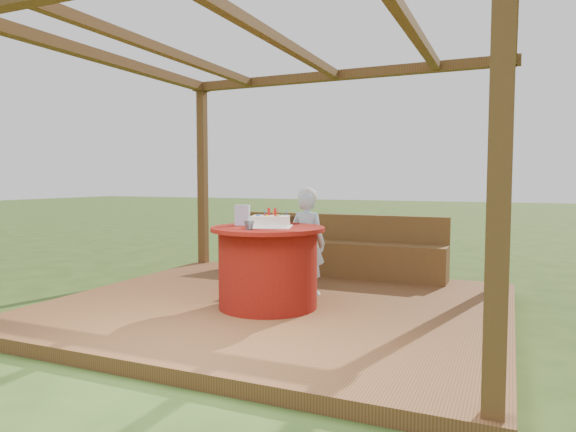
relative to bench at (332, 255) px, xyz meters
The scene contains 10 objects.
ground 1.76m from the bench, 90.00° to the right, with size 60.00×60.00×0.00m, color #2D4818.
deck 1.75m from the bench, 90.00° to the right, with size 4.50×4.00×0.12m, color brown.
pergola 2.65m from the bench, 90.00° to the right, with size 4.50×4.00×2.72m.
bench is the anchor object (origin of this frame).
table 1.94m from the bench, 90.37° to the right, with size 1.13×1.13×0.80m.
chair 0.95m from the bench, 99.60° to the right, with size 0.38×0.38×0.83m.
elderly_woman 1.29m from the bench, 83.85° to the right, with size 0.45×0.32×1.18m.
birthday_cake 2.03m from the bench, 89.61° to the right, with size 0.52×0.52×0.18m.
gift_bag 2.01m from the bench, 100.10° to the right, with size 0.15×0.09×0.21m, color #E191CB.
drinking_glass 2.38m from the bench, 90.58° to the right, with size 0.09×0.09×0.09m, color silver.
Camera 1 is at (2.19, -4.76, 1.38)m, focal length 32.00 mm.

